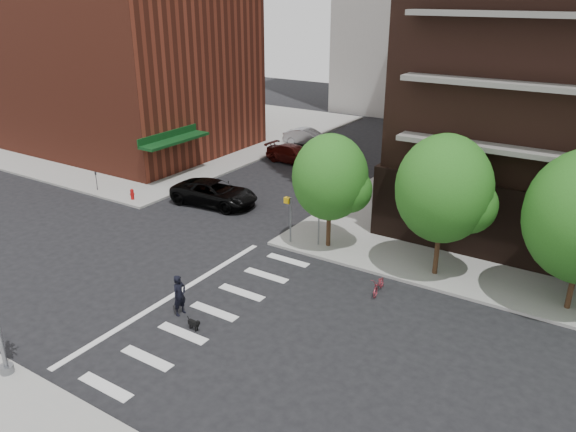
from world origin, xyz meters
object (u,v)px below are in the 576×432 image
at_px(parked_car_black, 214,193).
at_px(dog_walker, 180,295).
at_px(fire_hydrant, 132,194).
at_px(parked_car_maroon, 294,154).
at_px(parked_car_silver, 308,137).
at_px(scooter, 379,285).

bearing_deg(parked_car_black, dog_walker, -152.40).
relative_size(fire_hydrant, parked_car_maroon, 0.15).
relative_size(parked_car_silver, dog_walker, 2.41).
relative_size(parked_car_maroon, scooter, 3.21).
xyz_separation_m(parked_car_black, scooter, (13.88, -4.87, -0.40)).
bearing_deg(scooter, parked_car_black, 152.47).
xyz_separation_m(parked_car_black, dog_walker, (7.40, -11.22, 0.12)).
height_order(parked_car_maroon, scooter, parked_car_maroon).
xyz_separation_m(fire_hydrant, scooter, (18.88, -2.36, -0.14)).
height_order(fire_hydrant, parked_car_silver, parked_car_silver).
distance_m(parked_car_maroon, parked_car_silver, 5.84).
bearing_deg(parked_car_silver, parked_car_black, -174.41).
bearing_deg(scooter, parked_car_maroon, 124.51).
xyz_separation_m(fire_hydrant, parked_car_maroon, (4.29, 13.45, 0.17)).
bearing_deg(dog_walker, fire_hydrant, 57.35).
bearing_deg(fire_hydrant, dog_walker, -35.10).
bearing_deg(parked_car_black, fire_hydrant, 110.83).
bearing_deg(fire_hydrant, parked_car_silver, 83.08).
bearing_deg(parked_car_black, parked_car_silver, 3.52).
distance_m(fire_hydrant, scooter, 19.03).
distance_m(fire_hydrant, parked_car_black, 5.60).
bearing_deg(parked_car_silver, fire_hydrant, 169.34).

